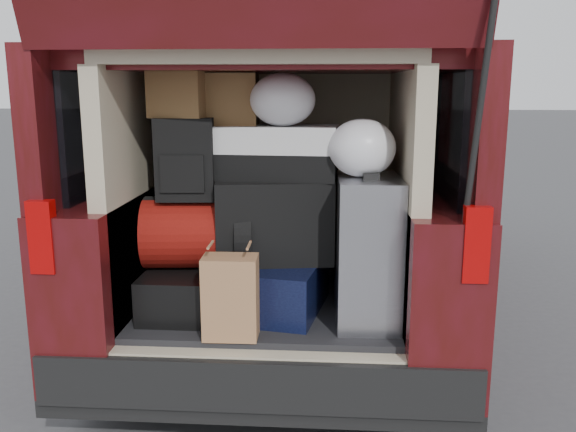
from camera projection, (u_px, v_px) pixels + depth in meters
name	position (u px, v px, depth m)	size (l,w,h in m)	color
ground	(265.00, 428.00, 2.94)	(80.00, 80.00, 0.00)	#3C3C3F
minivan	(290.00, 182.00, 4.56)	(1.90, 5.35, 2.77)	black
load_floor	(270.00, 351.00, 3.15)	(1.24, 1.05, 0.55)	black
black_hardshell	(189.00, 289.00, 2.94)	(0.38, 0.52, 0.21)	black
navy_hardshell	(273.00, 285.00, 2.96)	(0.46, 0.56, 0.24)	black
silver_roller	(367.00, 250.00, 2.77)	(0.28, 0.45, 0.67)	silver
kraft_bag	(231.00, 297.00, 2.61)	(0.23, 0.15, 0.36)	#AB754D
red_duffel	(199.00, 233.00, 2.92)	(0.51, 0.34, 0.34)	maroon
black_soft_case	(274.00, 220.00, 2.91)	(0.54, 0.33, 0.39)	black
backpack	(186.00, 159.00, 2.81)	(0.27, 0.16, 0.38)	black
twotone_duffel	(278.00, 152.00, 2.87)	(0.56, 0.29, 0.25)	white
grocery_sack_lower	(179.00, 93.00, 2.78)	(0.24, 0.20, 0.22)	brown
grocery_sack_upper	(232.00, 99.00, 2.87)	(0.24, 0.20, 0.24)	brown
plastic_bag_center	(283.00, 100.00, 2.76)	(0.30, 0.28, 0.24)	white
plastic_bag_right	(362.00, 148.00, 2.69)	(0.30, 0.28, 0.26)	white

